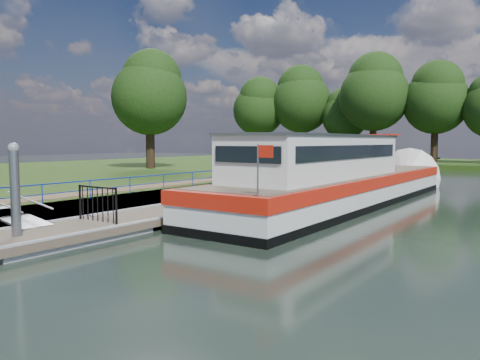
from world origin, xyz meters
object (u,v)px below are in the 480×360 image
Objects in this scene: pontoon at (272,196)px; car_c at (255,155)px; car_a at (335,157)px; car_b at (304,156)px; barge at (346,181)px; car_d at (342,156)px.

pontoon is 6.58× the size of car_c.
car_c is (-15.88, 22.49, 1.31)m from pontoon.
car_a is 0.87× the size of car_b.
barge is at bearing -154.08° from car_b.
car_d is (-1.30, 4.91, -0.05)m from car_a.
pontoon is 25.66m from car_b.
car_b is at bearing 175.80° from car_a.
car_a is 5.08m from car_d.
car_b is at bearing 121.81° from barge.
car_d is at bearing 113.26° from barge.
car_b is at bearing 113.94° from pontoon.
car_c reaches higher than car_b.
barge is 5.31× the size of car_b.
pontoon is 7.64× the size of car_d.
pontoon is at bearing -161.95° from car_b.
car_d is at bearing -30.98° from car_b.
pontoon is at bearing 115.57° from car_c.
car_c reaches higher than pontoon.
car_b is 1.01× the size of car_d.
pontoon is at bearing -95.04° from car_d.
car_c is (-19.47, 21.63, 0.41)m from barge.
pontoon is 27.56m from car_c.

